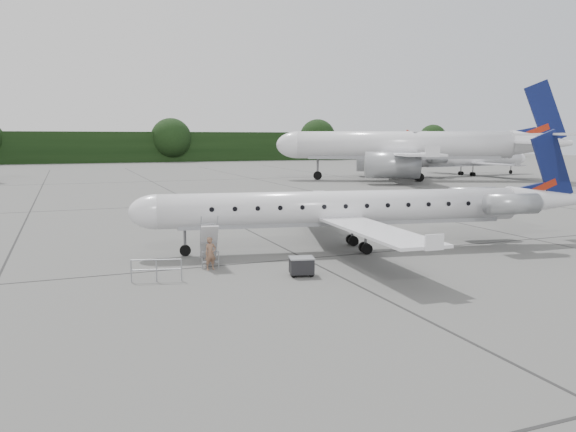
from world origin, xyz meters
name	(u,v)px	position (x,y,z in m)	size (l,w,h in m)	color
ground	(415,264)	(0.00, 0.00, 0.00)	(320.00, 320.00, 0.00)	#5B5B59
treeline	(132,147)	(0.00, 130.00, 4.00)	(260.00, 4.00, 8.00)	black
main_regional_jet	(344,191)	(-1.72, 4.72, 3.39)	(26.46, 19.05, 6.79)	silver
airstair	(209,243)	(-9.71, 3.99, 1.06)	(0.85, 2.39, 2.13)	silver
passenger	(211,254)	(-9.96, 2.66, 0.81)	(0.59, 0.39, 1.61)	brown
safety_railing	(156,271)	(-12.75, 1.30, 0.50)	(2.20, 0.08, 1.00)	gray
baggage_cart	(302,266)	(-6.31, -0.06, 0.47)	(1.08, 0.88, 0.94)	black
bg_narrowbody	(403,131)	(31.33, 49.63, 7.35)	(40.94, 29.48, 14.70)	silver
bg_regional_right	(472,153)	(48.21, 54.36, 3.77)	(28.72, 20.68, 7.53)	silver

